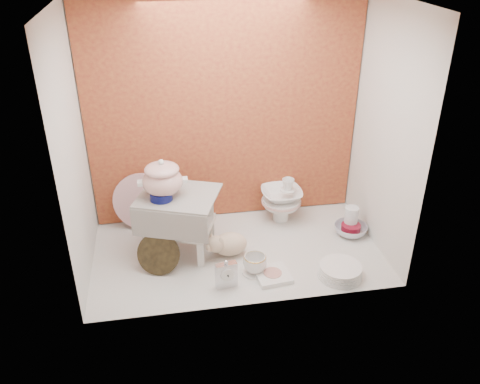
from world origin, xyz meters
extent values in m
plane|color=silver|center=(0.00, 0.00, 0.00)|extent=(1.80, 1.80, 0.00)
cube|color=#B1612C|center=(0.00, 0.50, 0.75)|extent=(1.80, 0.06, 1.50)
cube|color=silver|center=(-0.90, 0.00, 0.75)|extent=(0.06, 1.00, 1.50)
cube|color=silver|center=(0.90, 0.00, 0.75)|extent=(0.06, 1.00, 1.50)
cube|color=white|center=(0.00, 0.00, 1.50)|extent=(1.80, 1.00, 0.06)
cylinder|color=#090D48|center=(-0.45, 0.04, 0.43)|extent=(0.17, 0.17, 0.05)
imported|color=silver|center=(-0.47, 0.37, 0.11)|extent=(0.25, 0.25, 0.23)
cube|color=silver|center=(-0.12, -0.33, 0.09)|extent=(0.13, 0.06, 0.18)
ellipsoid|color=#CEAF91|center=(-0.05, -0.02, 0.08)|extent=(0.28, 0.19, 0.16)
cylinder|color=white|center=(0.07, -0.23, 0.01)|extent=(0.15, 0.15, 0.01)
imported|color=white|center=(0.07, -0.23, 0.07)|extent=(0.16, 0.16, 0.11)
cube|color=white|center=(0.16, -0.29, 0.01)|extent=(0.22, 0.22, 0.03)
cylinder|color=white|center=(0.56, -0.35, 0.04)|extent=(0.34, 0.34, 0.07)
imported|color=silver|center=(0.78, 0.07, 0.03)|extent=(0.27, 0.27, 0.07)
cylinder|color=silver|center=(0.79, 0.11, 0.09)|extent=(0.10, 0.10, 0.18)
camera|label=1|loc=(-0.43, -2.57, 1.84)|focal=37.28mm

